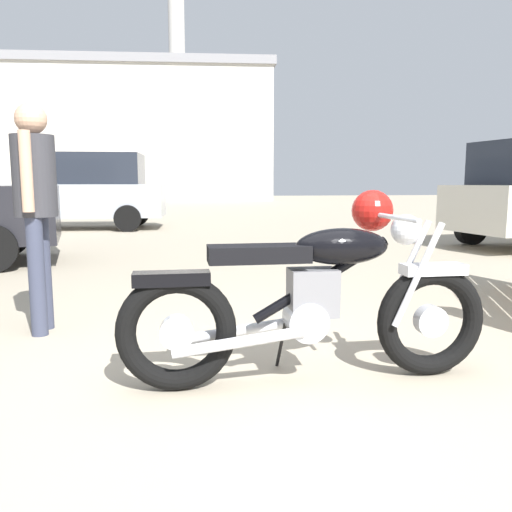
{
  "coord_description": "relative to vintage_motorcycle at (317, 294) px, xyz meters",
  "views": [
    {
      "loc": [
        -0.54,
        -2.43,
        1.11
      ],
      "look_at": [
        0.09,
        1.33,
        0.56
      ],
      "focal_mm": 36.24,
      "sensor_mm": 36.0,
      "label": 1
    }
  ],
  "objects": [
    {
      "name": "bystander",
      "position": [
        -1.75,
        1.25,
        0.53
      ],
      "size": [
        0.3,
        0.46,
        1.66
      ],
      "rotation": [
        0.0,
        0.0,
        6.26
      ],
      "color": "#383D51",
      "rests_on": "ground_plane"
    },
    {
      "name": "white_estate_far",
      "position": [
        -2.78,
        10.17,
        0.43
      ],
      "size": [
        4.0,
        2.03,
        1.78
      ],
      "rotation": [
        0.0,
        0.0,
        3.07
      ],
      "color": "black",
      "rests_on": "ground_plane"
    },
    {
      "name": "industrial_building",
      "position": [
        -5.92,
        34.98,
        3.76
      ],
      "size": [
        25.28,
        14.5,
        17.38
      ],
      "rotation": [
        0.0,
        0.0,
        -0.09
      ],
      "color": "beige",
      "rests_on": "ground_plane"
    },
    {
      "name": "vintage_motorcycle",
      "position": [
        0.0,
        0.0,
        0.0
      ],
      "size": [
        2.08,
        0.74,
        1.07
      ],
      "rotation": [
        0.0,
        0.0,
        -0.01
      ],
      "color": "black",
      "rests_on": "ground_plane"
    },
    {
      "name": "ground_plane",
      "position": [
        -0.26,
        -0.27,
        -0.49
      ],
      "size": [
        80.0,
        80.0,
        0.0
      ],
      "primitive_type": "plane",
      "color": "tan"
    }
  ]
}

